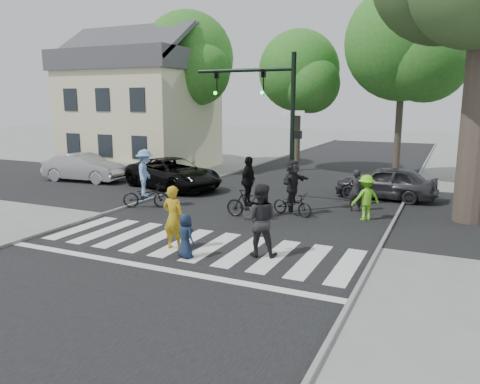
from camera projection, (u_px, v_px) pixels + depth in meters
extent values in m
plane|color=gray|center=(179.00, 254.00, 13.15)|extent=(120.00, 120.00, 0.00)
cube|color=black|center=(250.00, 215.00, 17.61)|extent=(10.00, 70.00, 0.01)
cube|color=black|center=(278.00, 200.00, 20.28)|extent=(70.00, 10.00, 0.01)
cube|color=gray|center=(140.00, 202.00, 19.67)|extent=(0.10, 70.00, 0.10)
cube|color=gray|center=(389.00, 229.00, 15.53)|extent=(0.10, 70.00, 0.10)
cube|color=silver|center=(82.00, 228.00, 15.89)|extent=(0.55, 3.00, 0.01)
cube|color=silver|center=(105.00, 231.00, 15.48)|extent=(0.55, 3.00, 0.01)
cube|color=silver|center=(130.00, 235.00, 15.07)|extent=(0.55, 3.00, 0.01)
cube|color=silver|center=(156.00, 238.00, 14.66)|extent=(0.55, 3.00, 0.01)
cube|color=silver|center=(183.00, 242.00, 14.25)|extent=(0.55, 3.00, 0.01)
cube|color=silver|center=(212.00, 247.00, 13.84)|extent=(0.55, 3.00, 0.01)
cube|color=silver|center=(242.00, 251.00, 13.43)|extent=(0.55, 3.00, 0.01)
cube|color=silver|center=(275.00, 256.00, 13.02)|extent=(0.55, 3.00, 0.01)
cube|color=silver|center=(310.00, 261.00, 12.61)|extent=(0.55, 3.00, 0.01)
cube|color=silver|center=(347.00, 266.00, 12.20)|extent=(0.55, 3.00, 0.01)
cube|color=silver|center=(155.00, 268.00, 12.08)|extent=(10.00, 0.30, 0.01)
cylinder|color=black|center=(292.00, 134.00, 17.61)|extent=(0.18, 0.18, 6.00)
cylinder|color=black|center=(244.00, 70.00, 17.97)|extent=(4.00, 0.14, 0.14)
imported|color=black|center=(263.00, 82.00, 17.73)|extent=(0.16, 0.20, 1.00)
sphere|color=#19E533|center=(262.00, 93.00, 17.70)|extent=(0.14, 0.14, 0.14)
imported|color=black|center=(217.00, 83.00, 18.55)|extent=(0.16, 0.20, 1.00)
sphere|color=#19E533|center=(215.00, 93.00, 18.52)|extent=(0.14, 0.14, 0.14)
cube|color=black|center=(298.00, 135.00, 17.52)|extent=(0.28, 0.18, 0.30)
cube|color=#FF660C|center=(301.00, 135.00, 17.47)|extent=(0.02, 0.14, 0.20)
cube|color=white|center=(293.00, 113.00, 17.46)|extent=(0.90, 0.04, 0.18)
cylinder|color=brown|center=(479.00, 123.00, 16.09)|extent=(1.20, 1.20, 7.00)
cylinder|color=brown|center=(131.00, 119.00, 32.77)|extent=(0.36, 0.36, 5.95)
sphere|color=#207A1D|center=(129.00, 69.00, 32.11)|extent=(5.20, 5.20, 5.20)
sphere|color=#207A1D|center=(135.00, 81.00, 31.16)|extent=(3.64, 3.64, 3.64)
cylinder|color=brown|center=(189.00, 117.00, 30.22)|extent=(0.36, 0.36, 6.44)
sphere|color=#207A1D|center=(188.00, 58.00, 29.52)|extent=(5.80, 5.80, 5.80)
sphere|color=#207A1D|center=(197.00, 72.00, 28.44)|extent=(4.06, 4.06, 4.06)
cylinder|color=brown|center=(298.00, 125.00, 28.41)|extent=(0.36, 0.36, 5.60)
sphere|color=#207A1D|center=(299.00, 71.00, 27.79)|extent=(4.80, 4.80, 4.80)
sphere|color=#207A1D|center=(311.00, 84.00, 26.91)|extent=(3.36, 3.36, 3.36)
cylinder|color=brown|center=(399.00, 118.00, 24.68)|extent=(0.36, 0.36, 6.72)
sphere|color=#207A1D|center=(404.00, 42.00, 23.94)|extent=(6.00, 6.00, 6.00)
sphere|color=#207A1D|center=(426.00, 59.00, 22.83)|extent=(4.20, 4.20, 4.20)
cube|color=#EFE7BB|center=(141.00, 121.00, 29.78)|extent=(8.00, 7.00, 6.00)
cube|color=#47474C|center=(139.00, 62.00, 29.08)|extent=(8.40, 7.40, 1.20)
cube|color=#47474C|center=(119.00, 42.00, 27.24)|extent=(8.40, 3.69, 2.44)
cube|color=#47474C|center=(156.00, 48.00, 30.54)|extent=(8.40, 3.69, 2.44)
cube|color=black|center=(73.00, 144.00, 27.87)|extent=(1.00, 0.06, 1.30)
cube|color=black|center=(70.00, 100.00, 27.37)|extent=(1.00, 0.06, 1.30)
cube|color=black|center=(105.00, 146.00, 26.89)|extent=(1.00, 0.06, 1.30)
cube|color=black|center=(103.00, 100.00, 26.39)|extent=(1.00, 0.06, 1.30)
cube|color=black|center=(139.00, 147.00, 25.90)|extent=(1.00, 0.06, 1.30)
cube|color=black|center=(137.00, 100.00, 25.40)|extent=(1.00, 0.06, 1.30)
cube|color=gray|center=(124.00, 170.00, 26.27)|extent=(2.00, 1.20, 0.80)
imported|color=#BB9319|center=(174.00, 218.00, 13.47)|extent=(0.69, 0.46, 1.88)
imported|color=#19263E|center=(185.00, 236.00, 12.77)|extent=(0.72, 0.61, 1.24)
imported|color=black|center=(260.00, 220.00, 12.86)|extent=(1.16, 1.00, 2.04)
imported|color=black|center=(146.00, 196.00, 18.81)|extent=(1.96, 1.38, 0.98)
imported|color=#6B94CC|center=(145.00, 173.00, 18.63)|extent=(1.14, 1.39, 1.88)
imported|color=black|center=(248.00, 204.00, 17.14)|extent=(1.75, 0.50, 1.05)
imported|color=black|center=(248.00, 181.00, 16.97)|extent=(0.44, 1.06, 1.81)
imported|color=black|center=(292.00, 204.00, 17.53)|extent=(1.76, 0.97, 0.88)
imported|color=black|center=(293.00, 182.00, 17.37)|extent=(0.86, 1.63, 1.68)
imported|color=black|center=(173.00, 173.00, 22.86)|extent=(5.92, 4.17, 1.50)
imported|color=#ACACB1|center=(84.00, 167.00, 24.97)|extent=(4.63, 1.94, 1.49)
imported|color=#302F33|center=(386.00, 183.00, 20.44)|extent=(4.42, 2.08, 1.46)
imported|color=#6BDF21|center=(366.00, 198.00, 16.80)|extent=(1.22, 1.13, 1.65)
imported|color=black|center=(356.00, 190.00, 18.14)|extent=(0.68, 0.52, 1.66)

